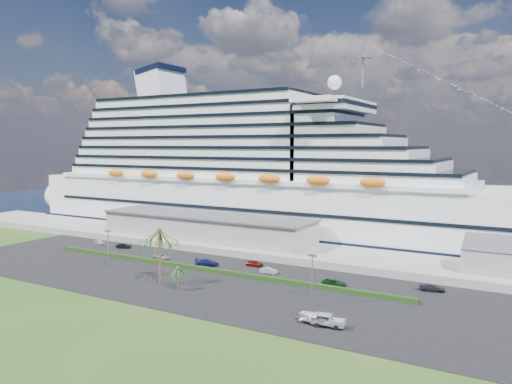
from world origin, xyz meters
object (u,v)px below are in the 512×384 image
Objects in this scene: cruise_ship at (260,178)px; pickup_truck at (328,320)px; boat_trailer at (317,317)px; parked_car_3 at (207,262)px.

cruise_ship is 82.57m from pickup_truck.
boat_trailer is at bearing -173.92° from pickup_truck.
cruise_ship is 81.67m from boat_trailer.
cruise_ship reaches higher than parked_car_3.
cruise_ship reaches higher than boat_trailer.
boat_trailer is (35.27, -21.49, 0.45)m from parked_car_3.
parked_car_3 is at bearing 150.05° from pickup_truck.
boat_trailer is (-1.71, -0.18, 0.27)m from pickup_truck.
parked_car_3 is (11.12, -43.95, -15.80)m from cruise_ship.
parked_car_3 is 1.05× the size of pickup_truck.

